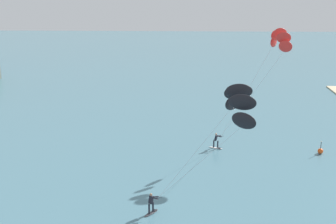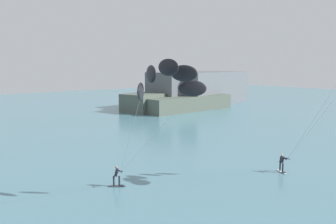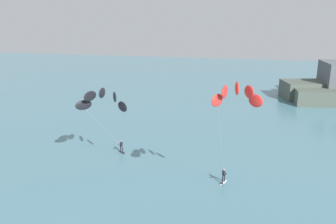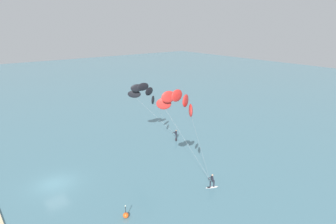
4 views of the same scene
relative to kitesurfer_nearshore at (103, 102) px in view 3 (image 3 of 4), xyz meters
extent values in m
ellipsoid|color=#333338|center=(-0.33, 6.01, -8.44)|extent=(1.41, 1.20, 0.08)
cube|color=black|center=(0.00, 5.76, -8.39)|extent=(0.40, 0.40, 0.02)
cylinder|color=black|center=(-0.51, 6.15, -8.01)|extent=(0.14, 0.14, 0.78)
cylinder|color=black|center=(-0.16, 5.88, -8.01)|extent=(0.14, 0.14, 0.78)
cube|color=black|center=(-0.33, 6.01, -7.32)|extent=(0.44, 0.43, 0.63)
sphere|color=#9E7051|center=(-0.33, 6.01, -6.90)|extent=(0.20, 0.20, 0.20)
cylinder|color=black|center=(-0.30, 5.46, -7.17)|extent=(0.06, 0.55, 0.03)
cylinder|color=black|center=(-0.21, 5.74, -7.14)|extent=(0.34, 0.58, 0.15)
cylinder|color=black|center=(-0.42, 5.73, -7.14)|extent=(0.28, 0.60, 0.15)
ellipsoid|color=black|center=(-2.20, -0.35, -0.40)|extent=(1.52, 1.65, 1.10)
ellipsoid|color=black|center=(-1.38, -0.31, 0.64)|extent=(0.94, 1.92, 1.10)
ellipsoid|color=black|center=(0.01, -0.23, 1.04)|extent=(0.43, 1.94, 1.10)
ellipsoid|color=black|center=(1.41, -0.16, 0.64)|extent=(1.12, 1.88, 1.10)
ellipsoid|color=black|center=(2.23, -0.11, -0.40)|extent=(1.65, 1.52, 1.10)
cylinder|color=#B2B2B7|center=(-1.25, 2.55, -3.93)|extent=(1.92, 5.83, 6.48)
cylinder|color=#B2B2B7|center=(0.96, 2.68, -3.93)|extent=(2.55, 5.59, 6.48)
ellipsoid|color=white|center=(13.41, 0.20, -8.44)|extent=(0.94, 1.52, 0.08)
cube|color=black|center=(13.24, -0.17, -8.39)|extent=(0.38, 0.37, 0.02)
cylinder|color=black|center=(13.50, 0.40, -8.01)|extent=(0.14, 0.14, 0.78)
cylinder|color=black|center=(13.32, 0.00, -8.01)|extent=(0.14, 0.14, 0.78)
cube|color=black|center=(13.41, 0.20, -7.32)|extent=(0.40, 0.41, 0.63)
sphere|color=tan|center=(13.41, 0.20, -6.90)|extent=(0.20, 0.20, 0.20)
cylinder|color=black|center=(13.50, -0.34, -7.17)|extent=(0.12, 0.55, 0.03)
cylinder|color=black|center=(13.56, -0.05, -7.14)|extent=(0.39, 0.56, 0.15)
cylinder|color=black|center=(13.34, -0.09, -7.14)|extent=(0.22, 0.61, 0.15)
ellipsoid|color=red|center=(12.81, -6.13, 2.35)|extent=(1.08, 1.32, 1.10)
ellipsoid|color=red|center=(13.39, -6.04, 3.11)|extent=(0.63, 1.43, 1.10)
ellipsoid|color=red|center=(14.39, -5.87, 3.40)|extent=(0.54, 1.43, 1.10)
ellipsoid|color=red|center=(15.39, -5.71, 3.11)|extent=(1.01, 1.36, 1.10)
ellipsoid|color=red|center=(15.98, -5.62, 2.35)|extent=(1.32, 1.08, 1.10)
cylinder|color=#B2B2B7|center=(13.15, -3.24, -2.56)|extent=(0.71, 5.81, 9.23)
cylinder|color=#B2B2B7|center=(14.74, -2.98, -2.56)|extent=(2.50, 5.30, 9.23)
cube|color=#4C564C|center=(33.20, 44.22, -6.62)|extent=(20.75, 11.30, 3.71)
camera|label=1|loc=(-30.28, 3.67, 8.60)|focal=47.48mm
camera|label=2|loc=(-14.50, -18.69, 1.27)|focal=39.05mm
camera|label=3|loc=(14.76, -34.84, 9.53)|focal=37.40mm
camera|label=4|loc=(34.28, -22.03, 9.60)|focal=31.92mm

